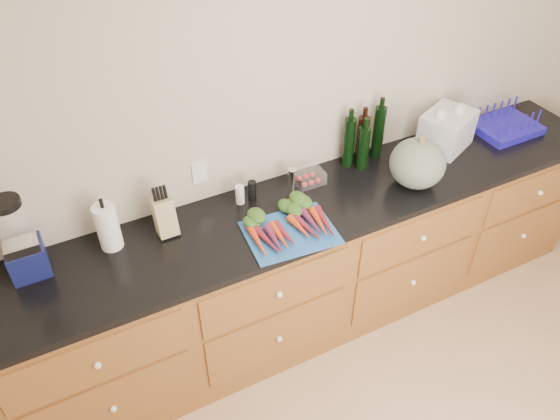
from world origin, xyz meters
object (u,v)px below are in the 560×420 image
squash (417,163)px  blender_appliance (20,242)px  cutting_board (290,233)px  knife_block (165,216)px  carrots (286,222)px  dish_rack (506,125)px  tomato_box (309,177)px  paper_towel (108,227)px

squash → blender_appliance: (-2.00, 0.27, 0.05)m
cutting_board → knife_block: knife_block is taller
cutting_board → carrots: bearing=90.0°
carrots → knife_block: knife_block is taller
cutting_board → carrots: (0.00, 0.05, 0.03)m
blender_appliance → carrots: bearing=-12.8°
blender_appliance → knife_block: 0.65m
dish_rack → tomato_box: bearing=176.3°
carrots → knife_block: bearing=155.1°
cutting_board → paper_towel: (-0.81, 0.32, 0.12)m
tomato_box → squash: bearing=-28.2°
knife_block → dish_rack: (2.22, -0.06, -0.06)m
knife_block → paper_towel: bearing=175.8°
carrots → paper_towel: (-0.81, 0.27, 0.08)m
knife_block → dish_rack: size_ratio=0.51×
squash → dish_rack: 0.89m
blender_appliance → paper_towel: size_ratio=1.73×
knife_block → carrots: bearing=-24.9°
cutting_board → squash: (0.81, 0.05, 0.13)m
knife_block → dish_rack: knife_block is taller
knife_block → tomato_box: knife_block is taller
blender_appliance → dish_rack: blender_appliance is taller
squash → blender_appliance: 2.02m
paper_towel → knife_block: 0.27m
carrots → blender_appliance: (-1.19, 0.27, 0.15)m
tomato_box → blender_appliance: bearing=-179.5°
carrots → tomato_box: size_ratio=2.65×
cutting_board → tomato_box: (0.29, 0.33, 0.03)m
carrots → tomato_box: bearing=44.0°
cutting_board → carrots: 0.06m
tomato_box → dish_rack: 1.39m
squash → dish_rack: squash is taller
tomato_box → dish_rack: bearing=-3.7°
carrots → paper_towel: size_ratio=1.74×
blender_appliance → tomato_box: size_ratio=2.62×
carrots → knife_block: 0.60m
blender_appliance → dish_rack: (2.86, -0.08, -0.15)m
cutting_board → paper_towel: bearing=158.5°
dish_rack → blender_appliance: bearing=178.4°
squash → knife_block: bearing=169.6°
tomato_box → knife_block: bearing=-177.9°
cutting_board → tomato_box: bearing=48.5°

